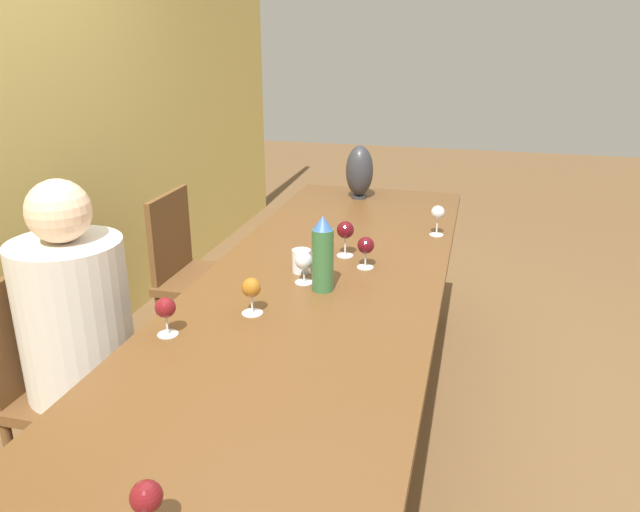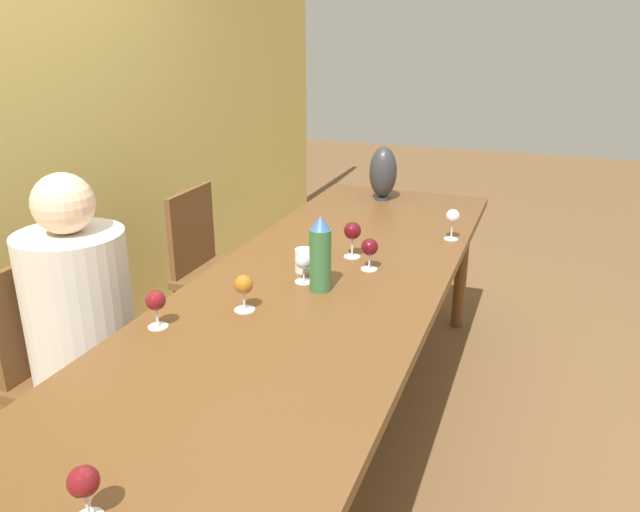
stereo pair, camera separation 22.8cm
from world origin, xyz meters
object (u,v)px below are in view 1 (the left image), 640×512
wine_glass_0 (366,246)px  chair_near (67,378)px  vase (359,171)px  chair_far (196,271)px  wine_glass_5 (345,231)px  person_near (82,341)px  water_tumbler (301,261)px  wine_glass_3 (166,309)px  wine_glass_2 (251,289)px  wine_glass_1 (304,262)px  wine_glass_6 (147,499)px  water_bottle (323,255)px  wine_glass_4 (438,214)px

wine_glass_0 → chair_near: 1.19m
chair_near → vase: bearing=-23.9°
chair_far → wine_glass_5: bearing=-112.2°
wine_glass_0 → person_near: size_ratio=0.11×
water_tumbler → vase: size_ratio=0.31×
water_tumbler → wine_glass_0: size_ratio=0.71×
wine_glass_3 → chair_far: (1.17, 0.47, -0.37)m
wine_glass_2 → chair_near: wine_glass_2 is taller
vase → chair_far: size_ratio=0.33×
wine_glass_1 → wine_glass_2: (-0.29, 0.09, 0.01)m
vase → wine_glass_0: vase is taller
wine_glass_3 → wine_glass_5: 0.90m
vase → wine_glass_6: size_ratio=2.43×
water_tumbler → wine_glass_1: wine_glass_1 is taller
wine_glass_5 → wine_glass_6: 1.56m
vase → wine_glass_3: bearing=171.5°
wine_glass_5 → water_tumbler: bearing=150.0°
wine_glass_3 → wine_glass_6: 0.82m
water_tumbler → chair_near: bearing=125.0°
vase → wine_glass_3: size_ratio=2.33×
wine_glass_6 → chair_far: wine_glass_6 is taller
wine_glass_1 → water_tumbler: bearing=21.1°
vase → chair_far: vase is taller
wine_glass_5 → person_near: person_near is taller
water_bottle → vase: (1.28, 0.12, 0.02)m
wine_glass_1 → chair_near: (-0.41, 0.76, -0.37)m
vase → wine_glass_2: vase is taller
vase → wine_glass_4: (-0.55, -0.47, -0.05)m
chair_near → person_near: size_ratio=0.72×
vase → wine_glass_5: size_ratio=1.95×
chair_far → person_near: (-1.07, -0.08, 0.16)m
water_bottle → person_near: (-0.36, 0.76, -0.26)m
person_near → wine_glass_0: bearing=-54.8°
wine_glass_0 → chair_far: (0.45, 0.95, -0.37)m
chair_far → water_tumbler: bearing=-127.8°
wine_glass_6 → wine_glass_1: bearing=2.5°
water_bottle → chair_near: (-0.36, 0.84, -0.42)m
wine_glass_4 → water_bottle: bearing=154.6°
wine_glass_5 → chair_far: wine_glass_5 is taller
vase → chair_near: (-1.64, 0.73, -0.43)m
water_bottle → wine_glass_5: water_bottle is taller
wine_glass_5 → chair_near: wine_glass_5 is taller
wine_glass_1 → wine_glass_3: bearing=149.7°
water_tumbler → wine_glass_5: bearing=-30.0°
water_bottle → wine_glass_1: water_bottle is taller
water_tumbler → wine_glass_0: (0.11, -0.23, 0.04)m
water_tumbler → wine_glass_6: (-1.34, -0.09, 0.04)m
water_tumbler → water_bottle: bearing=-140.4°
wine_glass_2 → wine_glass_6: (-0.95, -0.15, -0.00)m
wine_glass_3 → chair_near: (0.10, 0.47, -0.37)m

